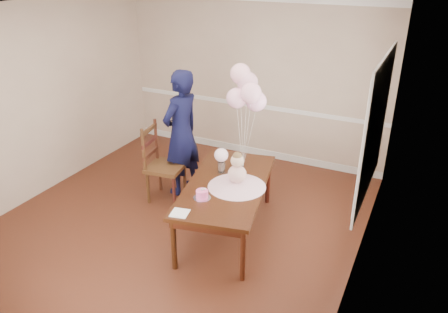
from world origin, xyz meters
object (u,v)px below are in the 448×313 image
birthday_cake (202,194)px  woman (181,133)px  dining_table_top (227,185)px  dining_chair_seat (166,167)px

birthday_cake → woman: 1.50m
dining_table_top → woman: bearing=134.7°
birthday_cake → dining_chair_seat: size_ratio=0.29×
dining_chair_seat → woman: 0.53m
dining_chair_seat → woman: bearing=66.3°
dining_table_top → birthday_cake: size_ratio=13.33×
dining_table_top → woman: (-1.05, 0.70, 0.25)m
woman → birthday_cake: bearing=50.9°
dining_table_top → birthday_cake: 0.46m
dining_chair_seat → woman: (0.09, 0.32, 0.42)m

